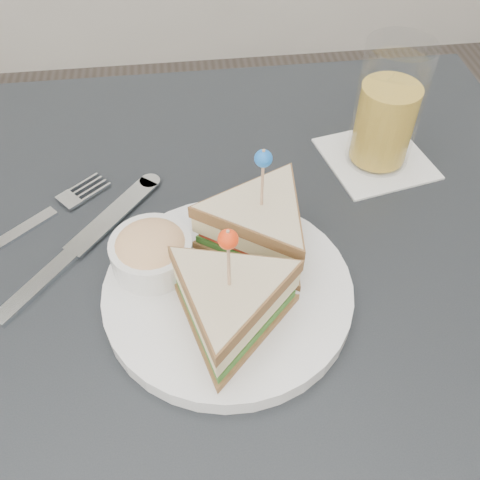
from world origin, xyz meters
The scene contains 5 objects.
table centered at (0.00, 0.00, 0.67)m, with size 0.80×0.80×0.75m.
plate_meal centered at (0.00, -0.01, 0.79)m, with size 0.29×0.29×0.14m.
cutlery_fork centered at (-0.20, 0.11, 0.75)m, with size 0.17×0.14×0.01m.
cutlery_knife centered at (-0.15, 0.06, 0.75)m, with size 0.17×0.20×0.01m.
drink_set centered at (0.20, 0.17, 0.82)m, with size 0.14×0.14×0.15m.
Camera 1 is at (-0.03, -0.32, 1.18)m, focal length 40.00 mm.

